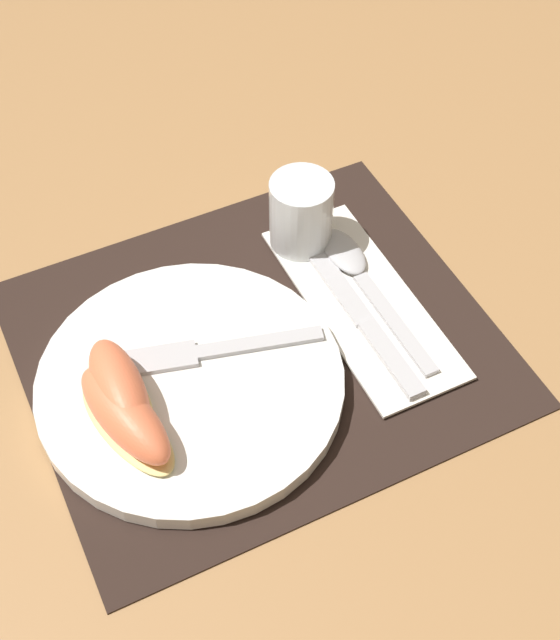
# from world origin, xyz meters

# --- Properties ---
(ground_plane) EXTENTS (3.00, 3.00, 0.00)m
(ground_plane) POSITION_xyz_m (0.00, 0.00, 0.00)
(ground_plane) COLOR #A37547
(placemat) EXTENTS (0.41, 0.35, 0.00)m
(placemat) POSITION_xyz_m (0.00, 0.00, 0.00)
(placemat) COLOR black
(placemat) RESTS_ON ground_plane
(plate) EXTENTS (0.26, 0.26, 0.02)m
(plate) POSITION_xyz_m (-0.07, -0.02, 0.01)
(plate) COLOR white
(plate) RESTS_ON placemat
(juice_glass) EXTENTS (0.06, 0.06, 0.08)m
(juice_glass) POSITION_xyz_m (0.09, 0.10, 0.04)
(juice_glass) COLOR silver
(juice_glass) RESTS_ON placemat
(napkin) EXTENTS (0.09, 0.24, 0.00)m
(napkin) POSITION_xyz_m (0.11, -0.00, 0.01)
(napkin) COLOR white
(napkin) RESTS_ON placemat
(knife) EXTENTS (0.02, 0.22, 0.01)m
(knife) POSITION_xyz_m (0.09, -0.01, 0.01)
(knife) COLOR #BCBCC1
(knife) RESTS_ON napkin
(spoon) EXTENTS (0.03, 0.19, 0.01)m
(spoon) POSITION_xyz_m (0.12, 0.03, 0.01)
(spoon) COLOR #BCBCC1
(spoon) RESTS_ON napkin
(fork) EXTENTS (0.18, 0.06, 0.00)m
(fork) POSITION_xyz_m (-0.05, -0.00, 0.02)
(fork) COLOR #BCBCC1
(fork) RESTS_ON plate
(citrus_wedge_0) EXTENTS (0.05, 0.11, 0.04)m
(citrus_wedge_0) POSITION_xyz_m (-0.13, -0.02, 0.04)
(citrus_wedge_0) COLOR #F4DB84
(citrus_wedge_0) RESTS_ON plate
(citrus_wedge_1) EXTENTS (0.07, 0.12, 0.04)m
(citrus_wedge_1) POSITION_xyz_m (-0.14, -0.04, 0.04)
(citrus_wedge_1) COLOR #F4DB84
(citrus_wedge_1) RESTS_ON plate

